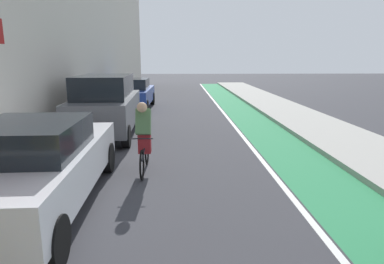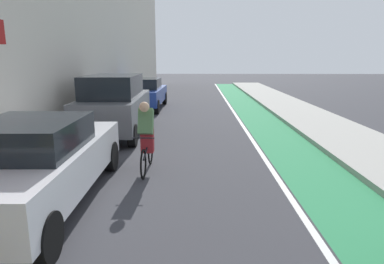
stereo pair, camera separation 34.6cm
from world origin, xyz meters
TOP-DOWN VIEW (x-y plane):
  - ground_plane at (0.00, 15.95)m, footprint 87.78×87.78m
  - bike_lane_paint at (2.81, 17.95)m, footprint 1.60×39.90m
  - lane_divider_stripe at (1.91, 17.95)m, footprint 0.12×39.90m
  - sidewalk_right at (4.88, 17.95)m, footprint 2.54×39.90m
  - parked_sedan_white at (-2.56, 9.72)m, footprint 1.98×4.70m
  - parked_suv_gray at (-2.56, 15.33)m, footprint 2.00×4.67m
  - parked_sedan_blue at (-2.56, 21.15)m, footprint 2.04×4.48m
  - cyclist_trailing at (-0.95, 11.56)m, footprint 0.48×1.70m

SIDE VIEW (x-z plane):
  - ground_plane at x=0.00m, z-range 0.00..0.00m
  - bike_lane_paint at x=2.81m, z-range 0.00..0.00m
  - lane_divider_stripe at x=1.91m, z-range 0.00..0.00m
  - sidewalk_right at x=4.88m, z-range 0.00..0.14m
  - parked_sedan_white at x=-2.56m, z-range 0.02..1.55m
  - parked_sedan_blue at x=-2.56m, z-range 0.02..1.55m
  - cyclist_trailing at x=-0.95m, z-range 0.04..1.65m
  - parked_suv_gray at x=-2.56m, z-range 0.03..2.01m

